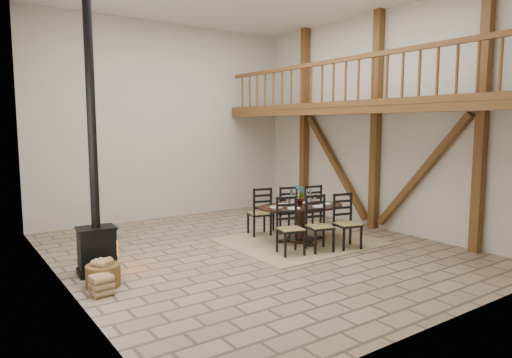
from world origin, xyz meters
TOP-DOWN VIEW (x-y plane):
  - ground at (0.00, 0.00)m, footprint 8.00×8.00m
  - room_shell at (1.19, 0.00)m, footprint 7.02×8.02m
  - rug at (1.14, -0.00)m, footprint 3.00×2.50m
  - dining_table at (1.14, 0.00)m, footprint 2.13×2.41m
  - wood_stove at (-2.93, 0.33)m, footprint 0.64×0.51m
  - log_basket at (-3.03, -0.32)m, footprint 0.50×0.50m
  - log_stack at (-3.16, -0.67)m, footprint 0.31×0.32m

SIDE VIEW (x-z plane):
  - ground at x=0.00m, z-range 0.00..0.00m
  - rug at x=1.14m, z-range 0.00..0.02m
  - log_stack at x=-3.16m, z-range 0.00..0.29m
  - log_basket at x=-3.03m, z-range -0.03..0.39m
  - dining_table at x=1.14m, z-range -0.19..1.00m
  - wood_stove at x=-2.93m, z-range -1.36..3.64m
  - room_shell at x=1.19m, z-range 0.51..5.52m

